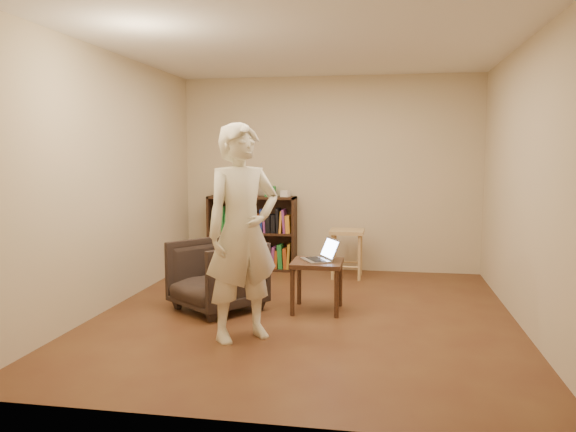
% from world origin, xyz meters
% --- Properties ---
extents(floor, '(4.50, 4.50, 0.00)m').
position_xyz_m(floor, '(0.00, 0.00, 0.00)').
color(floor, '#4F2819').
rests_on(floor, ground).
extents(ceiling, '(4.50, 4.50, 0.00)m').
position_xyz_m(ceiling, '(0.00, 0.00, 2.60)').
color(ceiling, white).
rests_on(ceiling, wall_back).
extents(wall_back, '(4.00, 0.00, 4.00)m').
position_xyz_m(wall_back, '(0.00, 2.25, 1.30)').
color(wall_back, '#C5B895').
rests_on(wall_back, floor).
extents(wall_left, '(0.00, 4.50, 4.50)m').
position_xyz_m(wall_left, '(-2.00, 0.00, 1.30)').
color(wall_left, '#C5B895').
rests_on(wall_left, floor).
extents(wall_right, '(0.00, 4.50, 4.50)m').
position_xyz_m(wall_right, '(2.00, 0.00, 1.30)').
color(wall_right, '#C5B895').
rests_on(wall_right, floor).
extents(bookshelf, '(1.20, 0.30, 1.00)m').
position_xyz_m(bookshelf, '(-1.03, 2.09, 0.44)').
color(bookshelf, black).
rests_on(bookshelf, floor).
extents(box_yellow, '(0.22, 0.17, 0.18)m').
position_xyz_m(box_yellow, '(-1.39, 2.09, 1.09)').
color(box_yellow, orange).
rests_on(box_yellow, bookshelf).
extents(red_cloth, '(0.37, 0.31, 0.11)m').
position_xyz_m(red_cloth, '(-1.12, 2.07, 1.05)').
color(red_cloth, maroon).
rests_on(red_cloth, bookshelf).
extents(box_green, '(0.15, 0.15, 0.14)m').
position_xyz_m(box_green, '(-0.78, 2.10, 1.07)').
color(box_green, '#217C31').
rests_on(box_green, bookshelf).
extents(box_white, '(0.13, 0.13, 0.08)m').
position_xyz_m(box_white, '(-0.57, 2.10, 1.04)').
color(box_white, white).
rests_on(box_white, bookshelf).
extents(stool, '(0.42, 0.42, 0.61)m').
position_xyz_m(stool, '(0.28, 1.77, 0.50)').
color(stool, tan).
rests_on(stool, floor).
extents(armchair, '(1.08, 1.09, 0.71)m').
position_xyz_m(armchair, '(-0.90, 0.04, 0.36)').
color(armchair, black).
rests_on(armchair, floor).
extents(side_table, '(0.50, 0.50, 0.51)m').
position_xyz_m(side_table, '(0.10, 0.18, 0.42)').
color(side_table, black).
rests_on(side_table, floor).
extents(laptop, '(0.42, 0.42, 0.22)m').
position_xyz_m(laptop, '(0.14, 0.21, 0.56)').
color(laptop, '#ACADB1').
rests_on(laptop, side_table).
extents(person, '(0.79, 0.77, 1.83)m').
position_xyz_m(person, '(-0.42, -0.77, 0.92)').
color(person, beige).
rests_on(person, floor).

